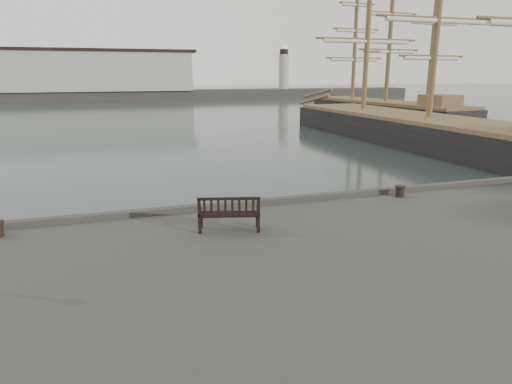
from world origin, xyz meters
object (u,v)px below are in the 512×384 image
Objects in this scene: bench at (229,220)px; tall_ship_far at (384,115)px; bollard_right at (400,191)px; tall_ship_main at (427,138)px.

bench is 0.07× the size of tall_ship_far.
bollard_right is at bearing 28.64° from bench.
bench is 4.60× the size of bollard_right.
tall_ship_far is at bearing 57.22° from bollard_right.
bench is 6.73m from bollard_right.
tall_ship_main is 1.35× the size of tall_ship_far.
bollard_right is 0.02× the size of tall_ship_far.
tall_ship_main is at bearing 56.91° from bench.
tall_ship_far is (29.54, 37.26, -1.14)m from bench.
tall_ship_main reaches higher than bollard_right.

